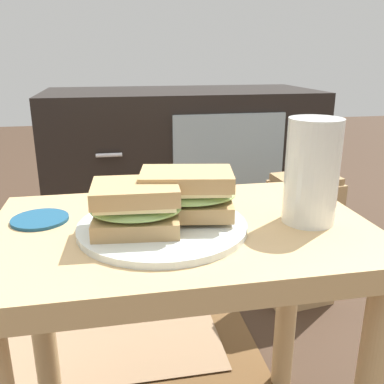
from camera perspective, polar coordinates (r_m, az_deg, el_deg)
The scene contains 9 objects.
side_table at distance 0.67m, azimuth -1.24°, elevation -11.65°, with size 0.56×0.36×0.46m.
tv_cabinet at distance 1.59m, azimuth -1.37°, elevation 3.19°, with size 0.96×0.46×0.58m.
area_rug at distance 1.25m, azimuth -16.48°, elevation -16.54°, with size 0.95×0.65×0.01m.
plate at distance 0.61m, azimuth -4.01°, elevation -4.67°, with size 0.24×0.24×0.01m, color silver.
sandwich_front at distance 0.58m, azimuth -7.62°, elevation -2.03°, with size 0.13×0.11×0.07m.
sandwich_back at distance 0.61m, azimuth -0.77°, elevation -0.12°, with size 0.15×0.11×0.07m.
beer_glass at distance 0.64m, azimuth 15.90°, elevation 2.35°, with size 0.08×0.08×0.16m.
coaster at distance 0.68m, azimuth -19.90°, elevation -3.50°, with size 0.09×0.09×0.01m, color navy.
paper_bag at distance 1.26m, azimuth 14.54°, elevation -6.42°, with size 0.20×0.15×0.39m.
Camera 1 is at (-0.09, -0.57, 0.70)m, focal length 39.38 mm.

